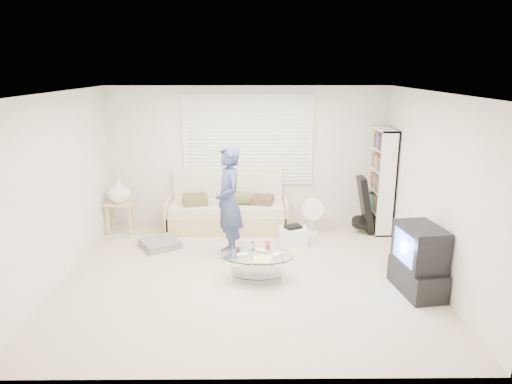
{
  "coord_description": "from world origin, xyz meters",
  "views": [
    {
      "loc": [
        0.08,
        -5.89,
        2.81
      ],
      "look_at": [
        0.13,
        0.3,
        1.11
      ],
      "focal_mm": 32.0,
      "sensor_mm": 36.0,
      "label": 1
    }
  ],
  "objects_px": {
    "coffee_table": "(258,259)",
    "bookshelf": "(381,180)",
    "futon_sofa": "(228,210)",
    "tv_unit": "(418,260)"
  },
  "relations": [
    {
      "from": "futon_sofa",
      "to": "coffee_table",
      "type": "height_order",
      "value": "futon_sofa"
    },
    {
      "from": "futon_sofa",
      "to": "tv_unit",
      "type": "height_order",
      "value": "futon_sofa"
    },
    {
      "from": "futon_sofa",
      "to": "bookshelf",
      "type": "relative_size",
      "value": 1.17
    },
    {
      "from": "futon_sofa",
      "to": "coffee_table",
      "type": "distance_m",
      "value": 2.13
    },
    {
      "from": "futon_sofa",
      "to": "bookshelf",
      "type": "height_order",
      "value": "bookshelf"
    },
    {
      "from": "futon_sofa",
      "to": "bookshelf",
      "type": "bearing_deg",
      "value": -1.72
    },
    {
      "from": "tv_unit",
      "to": "coffee_table",
      "type": "height_order",
      "value": "tv_unit"
    },
    {
      "from": "coffee_table",
      "to": "bookshelf",
      "type": "bearing_deg",
      "value": 42.38
    },
    {
      "from": "bookshelf",
      "to": "coffee_table",
      "type": "bearing_deg",
      "value": -137.62
    },
    {
      "from": "futon_sofa",
      "to": "coffee_table",
      "type": "xyz_separation_m",
      "value": [
        0.51,
        -2.06,
        -0.04
      ]
    }
  ]
}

